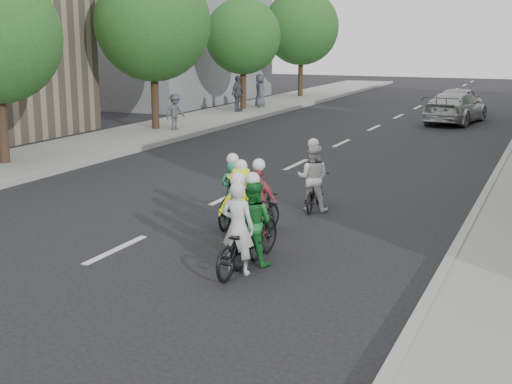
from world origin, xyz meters
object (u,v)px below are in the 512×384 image
Objects in this scene: cyclist_1 at (254,228)px; cyclist_3 at (242,212)px; cyclist_4 at (313,185)px; follow_car_lead at (455,108)px; cyclist_2 at (260,207)px; cyclist_5 at (240,240)px; spectator_0 at (175,112)px; follow_car_trail at (459,101)px; spectator_2 at (260,91)px; cyclist_0 at (234,198)px; spectator_1 at (238,94)px.

cyclist_1 is 1.38m from cyclist_3.
cyclist_4 is 18.69m from follow_car_lead.
cyclist_3 is at bearing 84.35° from cyclist_2.
cyclist_5 is at bearing 90.47° from cyclist_1.
cyclist_2 is 1.08× the size of spectator_0.
cyclist_4 is 4.78m from cyclist_5.
cyclist_4 is at bearing 94.68° from follow_car_trail.
follow_car_lead is (0.87, 21.19, 0.13)m from cyclist_2.
cyclist_5 is 0.43× the size of follow_car_trail.
follow_car_trail is (0.31, 21.96, 0.14)m from cyclist_4.
cyclist_2 is at bearing -67.22° from cyclist_1.
spectator_2 is at bearing 12.41° from follow_car_trail.
spectator_0 is (-10.23, -8.26, 0.18)m from follow_car_lead.
cyclist_0 is at bearing 92.08° from follow_car_trail.
spectator_1 is (-10.88, -0.66, 0.37)m from follow_car_lead.
cyclist_0 is 1.07× the size of spectator_2.
spectator_1 reaches higher than spectator_0.
cyclist_4 is at bearing -146.73° from spectator_1.
spectator_1 reaches higher than cyclist_2.
spectator_2 reaches higher than cyclist_5.
spectator_2 reaches higher than cyclist_2.
cyclist_4 is 0.39× the size of follow_car_trail.
cyclist_1 is at bearing 119.00° from cyclist_2.
cyclist_0 is 1.26m from cyclist_3.
cyclist_3 is at bearing 93.75° from follow_car_trail.
spectator_2 reaches higher than cyclist_3.
cyclist_5 is (0.59, -2.27, -0.01)m from cyclist_2.
cyclist_5 is (-0.02, -0.56, -0.07)m from cyclist_1.
cyclist_0 is 1.13× the size of cyclist_4.
spectator_1 reaches higher than cyclist_5.
cyclist_4 is 23.06m from spectator_2.
spectator_2 reaches higher than follow_car_lead.
follow_car_trail is 2.92× the size of spectator_0.
cyclist_3 is (0.67, -1.07, 0.00)m from cyclist_0.
cyclist_5 is at bearing 109.01° from cyclist_3.
spectator_1 is (-0.65, 7.60, 0.18)m from spectator_0.
cyclist_3 is at bearing -176.29° from spectator_2.
cyclist_5 is at bearing 112.47° from cyclist_0.
spectator_1 is (-10.60, 22.79, 0.50)m from cyclist_5.
cyclist_3 is at bearing -66.63° from cyclist_5.
cyclist_3 reaches higher than cyclist_0.
cyclist_4 reaches higher than cyclist_0.
cyclist_5 is (0.74, -1.71, -0.03)m from cyclist_3.
follow_car_lead is 13.15m from spectator_0.
spectator_1 reaches higher than cyclist_4.
cyclist_1 reaches higher than cyclist_0.
cyclist_3 is 0.93× the size of spectator_2.
cyclist_3 is 25.04m from follow_car_trail.
cyclist_5 is at bearing 97.20° from follow_car_lead.
spectator_0 is (-8.55, 12.41, 0.29)m from cyclist_0.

